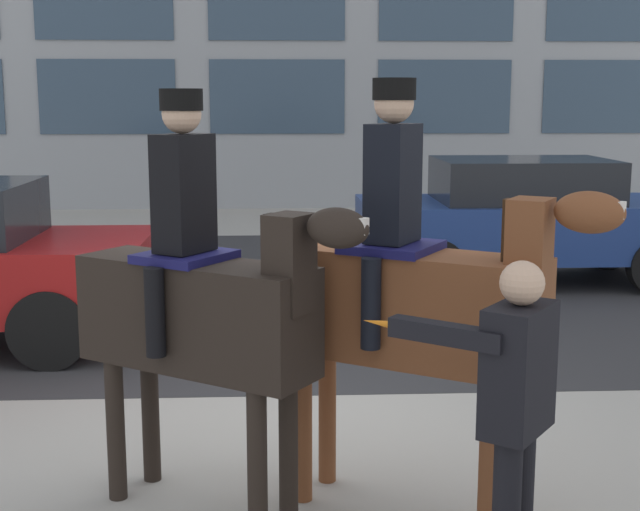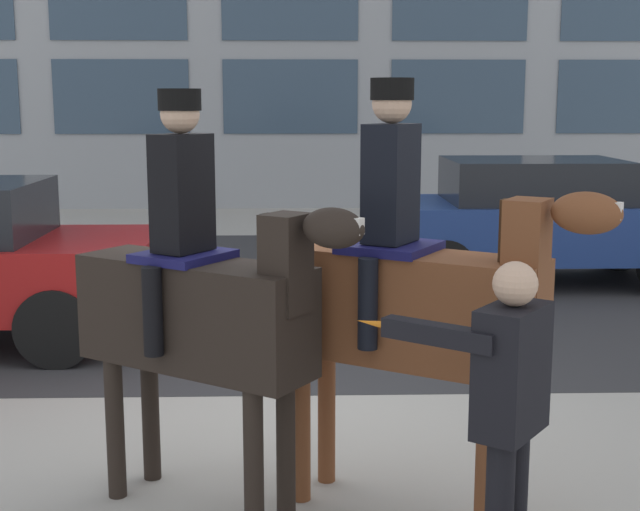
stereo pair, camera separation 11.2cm
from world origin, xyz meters
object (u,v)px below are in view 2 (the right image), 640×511
object	(u,v)px
pedestrian_bystander	(506,412)
street_car_far_lane	(538,219)
mounted_horse_lead	(200,302)
mounted_horse_companion	(409,296)

from	to	relation	value
pedestrian_bystander	street_car_far_lane	bearing A→B (deg)	-69.32
pedestrian_bystander	street_car_far_lane	xyz separation A→B (m)	(2.20, 7.52, -0.16)
mounted_horse_lead	mounted_horse_companion	size ratio (longest dim) A/B	0.98
pedestrian_bystander	street_car_far_lane	size ratio (longest dim) A/B	0.38
mounted_horse_companion	mounted_horse_lead	bearing A→B (deg)	-152.61
mounted_horse_lead	pedestrian_bystander	size ratio (longest dim) A/B	1.45
mounted_horse_companion	street_car_far_lane	xyz separation A→B (m)	(2.51, 6.47, -0.46)
mounted_horse_lead	pedestrian_bystander	world-z (taller)	mounted_horse_lead
pedestrian_bystander	mounted_horse_companion	bearing A→B (deg)	-36.46
mounted_horse_lead	street_car_far_lane	size ratio (longest dim) A/B	0.56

